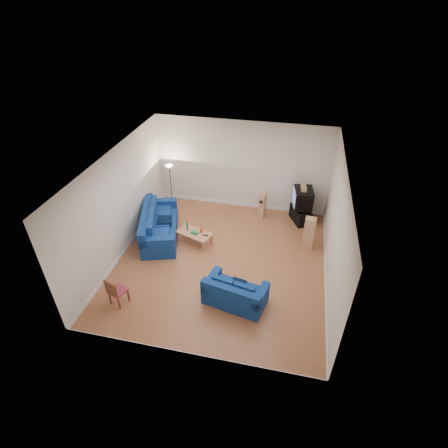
% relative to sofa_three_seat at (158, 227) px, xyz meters
% --- Properties ---
extents(room, '(6.01, 6.51, 3.21)m').
position_rel_sofa_three_seat_xyz_m(room, '(2.27, -0.81, 1.20)').
color(room, brown).
rests_on(room, ground).
extents(sofa_three_seat, '(1.72, 2.62, 0.93)m').
position_rel_sofa_three_seat_xyz_m(sofa_three_seat, '(0.00, 0.00, 0.00)').
color(sofa_three_seat, navy).
rests_on(sofa_three_seat, ground).
extents(sofa_loveseat, '(1.69, 1.16, 0.77)m').
position_rel_sofa_three_seat_xyz_m(sofa_loveseat, '(2.96, -2.28, -0.05)').
color(sofa_loveseat, navy).
rests_on(sofa_loveseat, ground).
extents(coffee_table, '(1.21, 0.87, 0.40)m').
position_rel_sofa_three_seat_xyz_m(coffee_table, '(1.24, -0.08, -0.01)').
color(coffee_table, tan).
rests_on(coffee_table, ground).
extents(bottle, '(0.07, 0.07, 0.27)m').
position_rel_sofa_three_seat_xyz_m(bottle, '(0.99, 0.02, 0.19)').
color(bottle, '#197233').
rests_on(bottle, coffee_table).
extents(tissue_box, '(0.25, 0.19, 0.09)m').
position_rel_sofa_three_seat_xyz_m(tissue_box, '(1.27, -0.12, 0.09)').
color(tissue_box, green).
rests_on(tissue_box, coffee_table).
extents(red_canister, '(0.11, 0.11, 0.13)m').
position_rel_sofa_three_seat_xyz_m(red_canister, '(1.45, -0.02, 0.11)').
color(red_canister, red).
rests_on(red_canister, coffee_table).
extents(remote, '(0.16, 0.05, 0.02)m').
position_rel_sofa_three_seat_xyz_m(remote, '(1.62, -0.16, 0.06)').
color(remote, black).
rests_on(remote, coffee_table).
extents(tv_stand, '(0.79, 0.97, 0.52)m').
position_rel_sofa_three_seat_xyz_m(tv_stand, '(4.44, 1.89, -0.09)').
color(tv_stand, black).
rests_on(tv_stand, ground).
extents(av_receiver, '(0.59, 0.60, 0.11)m').
position_rel_sofa_three_seat_xyz_m(av_receiver, '(4.49, 1.91, 0.22)').
color(av_receiver, black).
rests_on(av_receiver, tv_stand).
extents(television, '(0.70, 0.87, 0.61)m').
position_rel_sofa_three_seat_xyz_m(television, '(4.44, 1.88, 0.58)').
color(television, black).
rests_on(television, av_receiver).
extents(centre_speaker, '(0.21, 0.41, 0.14)m').
position_rel_sofa_three_seat_xyz_m(centre_speaker, '(4.41, 1.90, 0.96)').
color(centre_speaker, tan).
rests_on(centre_speaker, television).
extents(speaker_left, '(0.26, 0.31, 0.90)m').
position_rel_sofa_three_seat_xyz_m(speaker_left, '(3.11, 1.89, 0.10)').
color(speaker_left, tan).
rests_on(speaker_left, ground).
extents(speaker_right, '(0.35, 0.27, 1.08)m').
position_rel_sofa_three_seat_xyz_m(speaker_right, '(4.71, 0.45, 0.20)').
color(speaker_right, tan).
rests_on(speaker_right, ground).
extents(floor_lamp, '(0.28, 0.28, 1.63)m').
position_rel_sofa_three_seat_xyz_m(floor_lamp, '(-0.18, 1.88, 1.00)').
color(floor_lamp, black).
rests_on(floor_lamp, ground).
extents(dining_chair, '(0.51, 0.51, 0.83)m').
position_rel_sofa_three_seat_xyz_m(dining_chair, '(0.05, -2.97, 0.12)').
color(dining_chair, brown).
rests_on(dining_chair, ground).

